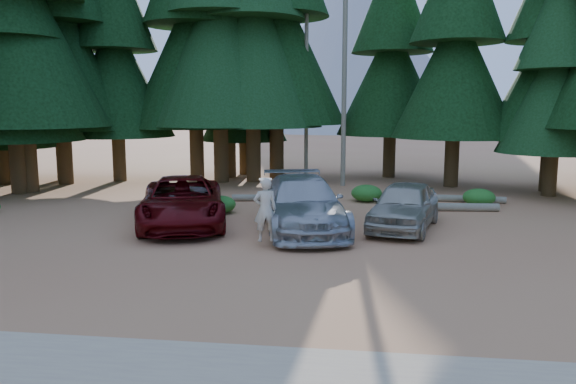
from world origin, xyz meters
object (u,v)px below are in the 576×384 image
red_pickup (182,202)px  frisbee_player (265,209)px  log_right (449,198)px  log_mid (449,207)px  log_left (279,198)px  silver_minivan_center (302,204)px  silver_minivan_right (404,205)px

red_pickup → frisbee_player: 4.06m
log_right → log_mid: bearing=-93.0°
red_pickup → log_left: bearing=47.7°
log_mid → log_right: size_ratio=0.83×
log_left → silver_minivan_center: bearing=-80.1°
frisbee_player → log_right: 10.57m
silver_minivan_right → log_left: bearing=150.2°
silver_minivan_right → log_mid: 3.93m
silver_minivan_center → log_mid: silver_minivan_center is taller
log_left → red_pickup: bearing=-121.8°
silver_minivan_center → silver_minivan_right: silver_minivan_center is taller
red_pickup → frisbee_player: (3.22, -2.47, 0.27)m
silver_minivan_center → log_mid: bearing=23.8°
log_left → log_mid: log_mid is taller
silver_minivan_right → log_left: size_ratio=1.15×
red_pickup → log_right: size_ratio=1.30×
log_right → silver_minivan_right: bearing=-106.5°
log_left → log_mid: 6.85m
silver_minivan_center → log_mid: (5.17, 4.01, -0.70)m
red_pickup → silver_minivan_center: 4.04m
red_pickup → silver_minivan_center: (4.03, -0.21, 0.05)m
log_mid → log_right: 2.18m
silver_minivan_center → log_left: silver_minivan_center is taller
silver_minivan_center → frisbee_player: 2.41m
silver_minivan_center → log_left: 5.64m
red_pickup → silver_minivan_right: size_ratio=1.29×
silver_minivan_right → log_right: (2.26, 5.52, -0.62)m
log_mid → log_right: log_mid is taller
log_left → log_right: 7.09m
red_pickup → log_right: bearing=15.4°
silver_minivan_center → log_left: bearing=92.0°
log_left → log_right: size_ratio=0.88×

